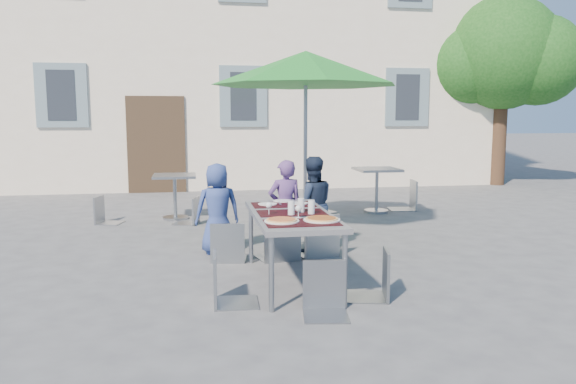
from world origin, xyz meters
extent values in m
plane|color=#49494C|center=(0.00, 0.00, 0.00)|extent=(90.00, 90.00, 0.00)
cube|color=beige|center=(0.00, 11.50, 3.50)|extent=(13.00, 8.00, 7.00)
cube|color=#3A2A1C|center=(-2.00, 7.47, 1.10)|extent=(1.30, 0.06, 2.20)
cube|color=slate|center=(-4.00, 7.47, 2.20)|extent=(1.10, 0.06, 1.40)
cube|color=#262B33|center=(-4.00, 7.45, 2.20)|extent=(0.60, 0.04, 1.10)
cube|color=slate|center=(0.00, 7.47, 2.20)|extent=(1.10, 0.06, 1.40)
cube|color=#262B33|center=(0.00, 7.45, 2.20)|extent=(0.60, 0.04, 1.10)
cube|color=slate|center=(4.00, 7.47, 2.20)|extent=(1.10, 0.06, 1.40)
cube|color=#262B33|center=(4.00, 7.45, 2.20)|extent=(0.60, 0.04, 1.10)
cylinder|color=#412B1C|center=(6.50, 7.50, 1.40)|extent=(0.36, 0.36, 2.80)
sphere|color=#124412|center=(6.50, 7.50, 3.30)|extent=(2.80, 2.80, 2.80)
sphere|color=#124412|center=(5.70, 7.80, 3.00)|extent=(2.00, 2.00, 2.00)
sphere|color=#124412|center=(7.20, 7.10, 3.10)|extent=(2.20, 2.20, 2.20)
sphere|color=#124412|center=(6.70, 8.10, 3.80)|extent=(1.80, 1.80, 1.80)
cube|color=#444549|center=(-0.20, 0.03, 0.72)|extent=(0.80, 1.85, 0.05)
cylinder|color=gray|center=(-0.54, -0.84, 0.35)|extent=(0.05, 0.05, 0.70)
cylinder|color=gray|center=(0.14, -0.84, 0.35)|extent=(0.05, 0.05, 0.70)
cylinder|color=gray|center=(-0.54, 0.89, 0.35)|extent=(0.05, 0.05, 0.70)
cylinder|color=gray|center=(0.14, 0.89, 0.35)|extent=(0.05, 0.05, 0.70)
cube|color=black|center=(-0.20, -0.52, 0.75)|extent=(0.70, 0.42, 0.01)
cube|color=black|center=(-0.20, 0.03, 0.75)|extent=(0.70, 0.42, 0.01)
cube|color=black|center=(-0.20, 0.58, 0.75)|extent=(0.70, 0.42, 0.01)
cylinder|color=white|center=(-0.38, -0.46, 0.76)|extent=(0.34, 0.34, 0.01)
cylinder|color=tan|center=(-0.38, -0.46, 0.77)|extent=(0.30, 0.30, 0.01)
cylinder|color=#A53F10|center=(-0.38, -0.46, 0.78)|extent=(0.26, 0.26, 0.01)
cylinder|color=white|center=(0.01, -0.46, 0.76)|extent=(0.36, 0.36, 0.01)
cylinder|color=tan|center=(0.01, -0.46, 0.77)|extent=(0.32, 0.32, 0.01)
cylinder|color=maroon|center=(0.01, -0.46, 0.78)|extent=(0.28, 0.28, 0.01)
cylinder|color=silver|center=(-0.22, -0.10, 0.82)|extent=(0.07, 0.07, 0.15)
cylinder|color=silver|center=(-0.09, 0.04, 0.82)|extent=(0.07, 0.07, 0.15)
cylinder|color=silver|center=(-0.01, -0.08, 0.82)|extent=(0.07, 0.07, 0.15)
cylinder|color=silver|center=(-0.45, -0.04, 0.75)|extent=(0.06, 0.06, 0.00)
cylinder|color=silver|center=(-0.45, -0.04, 0.79)|extent=(0.01, 0.01, 0.08)
sphere|color=silver|center=(-0.45, -0.04, 0.85)|extent=(0.06, 0.06, 0.06)
cylinder|color=silver|center=(-0.18, -0.28, 0.75)|extent=(0.06, 0.06, 0.00)
cylinder|color=silver|center=(-0.18, -0.28, 0.79)|extent=(0.01, 0.01, 0.08)
sphere|color=silver|center=(-0.18, -0.28, 0.85)|extent=(0.06, 0.06, 0.06)
cylinder|color=white|center=(-0.37, 0.61, 0.76)|extent=(0.22, 0.22, 0.01)
cube|color=#A6AAAE|center=(-0.23, 0.61, 0.76)|extent=(0.02, 0.18, 0.00)
cylinder|color=white|center=(-0.01, 0.61, 0.76)|extent=(0.22, 0.22, 0.01)
cube|color=#A6AAAE|center=(0.13, 0.61, 0.76)|extent=(0.02, 0.18, 0.00)
cylinder|color=white|center=(-0.17, 0.81, 0.76)|extent=(0.22, 0.22, 0.01)
cube|color=#A6AAAE|center=(-0.03, 0.81, 0.76)|extent=(0.02, 0.18, 0.00)
imported|color=navy|center=(-0.90, 1.45, 0.58)|extent=(0.61, 0.44, 1.17)
imported|color=#573874|center=(-0.06, 1.22, 0.61)|extent=(0.48, 0.34, 1.21)
imported|color=#1C273D|center=(0.30, 1.31, 0.62)|extent=(0.62, 0.37, 1.25)
cube|color=#8E9499|center=(-0.79, 1.10, 0.44)|extent=(0.47, 0.47, 0.03)
cube|color=#8E9499|center=(-0.82, 0.90, 0.68)|extent=(0.41, 0.10, 0.49)
cylinder|color=#8E9499|center=(-0.58, 1.24, 0.21)|extent=(0.02, 0.02, 0.43)
cylinder|color=#8E9499|center=(-0.93, 1.30, 0.21)|extent=(0.02, 0.02, 0.43)
cylinder|color=#8E9499|center=(-0.64, 0.89, 0.21)|extent=(0.02, 0.02, 0.43)
cylinder|color=#8E9499|center=(-0.99, 0.95, 0.21)|extent=(0.02, 0.02, 0.43)
cube|color=gray|center=(-0.21, 1.08, 0.50)|extent=(0.56, 0.56, 0.03)
cube|color=gray|center=(-0.15, 0.86, 0.78)|extent=(0.46, 0.14, 0.56)
cylinder|color=gray|center=(-0.06, 1.32, 0.25)|extent=(0.02, 0.02, 0.49)
cylinder|color=gray|center=(-0.45, 1.23, 0.25)|extent=(0.02, 0.02, 0.49)
cylinder|color=gray|center=(0.04, 0.93, 0.25)|extent=(0.02, 0.02, 0.49)
cylinder|color=gray|center=(-0.35, 0.84, 0.25)|extent=(0.02, 0.02, 0.49)
cube|color=gray|center=(0.31, 1.16, 0.49)|extent=(0.55, 0.55, 0.03)
cube|color=gray|center=(0.36, 0.94, 0.77)|extent=(0.45, 0.13, 0.55)
cylinder|color=gray|center=(0.46, 1.39, 0.24)|extent=(0.02, 0.02, 0.48)
cylinder|color=gray|center=(0.08, 1.30, 0.24)|extent=(0.02, 0.02, 0.48)
cylinder|color=gray|center=(0.55, 1.01, 0.24)|extent=(0.02, 0.02, 0.48)
cylinder|color=gray|center=(0.16, 0.92, 0.24)|extent=(0.02, 0.02, 0.48)
cube|color=gray|center=(-0.83, -0.56, 0.44)|extent=(0.43, 0.43, 0.03)
cube|color=gray|center=(-1.03, -0.55, 0.68)|extent=(0.05, 0.41, 0.49)
cylinder|color=gray|center=(-0.66, -0.74, 0.21)|extent=(0.02, 0.02, 0.43)
cylinder|color=gray|center=(-0.65, -0.39, 0.21)|extent=(0.02, 0.02, 0.43)
cylinder|color=gray|center=(-1.01, -0.72, 0.21)|extent=(0.02, 0.02, 0.43)
cylinder|color=gray|center=(-1.00, -0.37, 0.21)|extent=(0.02, 0.02, 0.43)
cube|color=gray|center=(0.43, -0.59, 0.43)|extent=(0.48, 0.48, 0.03)
cube|color=gray|center=(0.62, -0.64, 0.67)|extent=(0.12, 0.40, 0.48)
cylinder|color=gray|center=(0.30, -0.38, 0.21)|extent=(0.02, 0.02, 0.42)
cylinder|color=gray|center=(0.22, -0.72, 0.21)|extent=(0.02, 0.02, 0.42)
cylinder|color=gray|center=(0.64, -0.46, 0.21)|extent=(0.02, 0.02, 0.42)
cylinder|color=gray|center=(0.56, -0.80, 0.21)|extent=(0.02, 0.02, 0.42)
cube|color=gray|center=(-0.08, -1.03, 0.42)|extent=(0.45, 0.45, 0.03)
cube|color=gray|center=(-0.05, -0.85, 0.65)|extent=(0.39, 0.09, 0.47)
cylinder|color=gray|center=(-0.27, -1.17, 0.20)|extent=(0.02, 0.02, 0.41)
cylinder|color=gray|center=(0.06, -1.22, 0.20)|extent=(0.02, 0.02, 0.41)
cylinder|color=gray|center=(-0.22, -0.84, 0.20)|extent=(0.02, 0.02, 0.41)
cylinder|color=gray|center=(0.11, -0.89, 0.20)|extent=(0.02, 0.02, 0.41)
cylinder|color=#A6AAAE|center=(0.43, 2.39, 0.05)|extent=(0.50, 0.50, 0.11)
cylinder|color=gray|center=(0.43, 2.39, 1.25)|extent=(0.06, 0.06, 2.49)
cone|color=#1C8026|center=(0.43, 2.39, 2.44)|extent=(2.72, 2.72, 0.49)
cylinder|color=#A6AAAE|center=(-1.51, 4.00, 0.02)|extent=(0.44, 0.44, 0.04)
cylinder|color=gray|center=(-1.51, 4.00, 0.36)|extent=(0.06, 0.06, 0.71)
cube|color=gray|center=(-1.51, 4.00, 0.74)|extent=(0.71, 0.71, 0.04)
cube|color=gray|center=(-2.56, 3.77, 0.40)|extent=(0.46, 0.46, 0.03)
cube|color=gray|center=(-2.74, 3.82, 0.63)|extent=(0.13, 0.37, 0.45)
cylinder|color=gray|center=(-2.45, 3.57, 0.20)|extent=(0.02, 0.02, 0.40)
cylinder|color=gray|center=(-2.36, 3.89, 0.20)|extent=(0.02, 0.02, 0.40)
cylinder|color=gray|center=(-2.76, 3.66, 0.20)|extent=(0.02, 0.02, 0.40)
cylinder|color=gray|center=(-2.67, 3.97, 0.20)|extent=(0.02, 0.02, 0.40)
cube|color=#8F949A|center=(-1.34, 3.52, 0.40)|extent=(0.46, 0.46, 0.03)
cube|color=#8F949A|center=(-1.16, 3.47, 0.62)|extent=(0.13, 0.37, 0.44)
cylinder|color=#8F949A|center=(-1.44, 3.71, 0.20)|extent=(0.02, 0.02, 0.39)
cylinder|color=#8F949A|center=(-1.53, 3.41, 0.20)|extent=(0.02, 0.02, 0.39)
cylinder|color=#8F949A|center=(-1.14, 3.62, 0.20)|extent=(0.02, 0.02, 0.39)
cylinder|color=#8F949A|center=(-1.23, 3.32, 0.20)|extent=(0.02, 0.02, 0.39)
cylinder|color=#A6AAAE|center=(2.11, 4.06, 0.02)|extent=(0.44, 0.44, 0.04)
cylinder|color=gray|center=(2.11, 4.06, 0.38)|extent=(0.06, 0.06, 0.76)
cube|color=gray|center=(2.11, 4.06, 0.79)|extent=(0.76, 0.76, 0.04)
cube|color=gray|center=(1.14, 4.23, 0.44)|extent=(0.53, 0.53, 0.03)
cube|color=gray|center=(0.96, 4.16, 0.68)|extent=(0.17, 0.39, 0.49)
cylinder|color=gray|center=(1.37, 4.13, 0.21)|extent=(0.02, 0.02, 0.43)
cylinder|color=gray|center=(1.24, 4.45, 0.21)|extent=(0.02, 0.02, 0.43)
cylinder|color=gray|center=(1.04, 4.00, 0.21)|extent=(0.02, 0.02, 0.43)
cylinder|color=gray|center=(0.91, 4.33, 0.21)|extent=(0.02, 0.02, 0.43)
cube|color=#8D9598|center=(2.66, 4.23, 0.50)|extent=(0.52, 0.52, 0.03)
cube|color=#8D9598|center=(2.88, 4.20, 0.78)|extent=(0.10, 0.47, 0.56)
cylinder|color=#8D9598|center=(2.49, 4.46, 0.24)|extent=(0.02, 0.02, 0.49)
cylinder|color=#8D9598|center=(2.44, 4.06, 0.24)|extent=(0.02, 0.02, 0.49)
cylinder|color=#8D9598|center=(2.89, 4.40, 0.24)|extent=(0.02, 0.02, 0.49)
cylinder|color=#8D9598|center=(2.84, 4.01, 0.24)|extent=(0.02, 0.02, 0.49)
camera|label=1|loc=(-1.22, -5.67, 1.77)|focal=35.00mm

